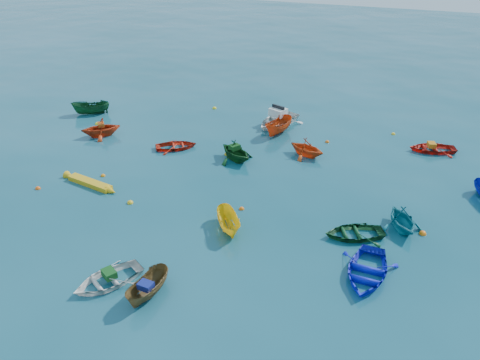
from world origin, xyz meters
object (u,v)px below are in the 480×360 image
at_px(kayak_yellow, 90,185).
at_px(dinghy_blue_se, 366,276).
at_px(dinghy_white_near, 109,283).
at_px(motorboat_white, 278,124).

bearing_deg(kayak_yellow, dinghy_blue_se, -87.94).
distance_m(dinghy_white_near, kayak_yellow, 9.51).
xyz_separation_m(dinghy_blue_se, motorboat_white, (-9.60, 15.87, 0.00)).
distance_m(dinghy_white_near, motorboat_white, 20.83).
height_order(kayak_yellow, motorboat_white, motorboat_white).
relative_size(dinghy_blue_se, kayak_yellow, 0.93).
distance_m(dinghy_blue_se, kayak_yellow, 17.11).
distance_m(dinghy_white_near, dinghy_blue_se, 11.59).
distance_m(kayak_yellow, motorboat_white, 15.72).
relative_size(dinghy_white_near, kayak_yellow, 0.79).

